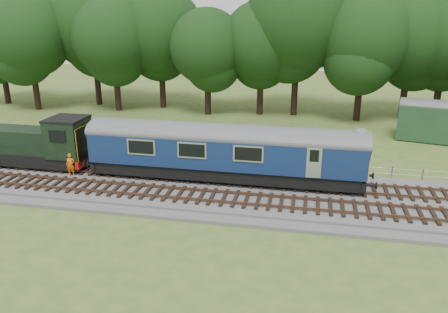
# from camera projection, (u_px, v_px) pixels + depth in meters

# --- Properties ---
(ground) EXTENTS (120.00, 120.00, 0.00)m
(ground) POSITION_uv_depth(u_px,v_px,m) (207.00, 192.00, 28.30)
(ground) COLOR #3F6525
(ground) RESTS_ON ground
(ballast) EXTENTS (70.00, 7.00, 0.35)m
(ballast) POSITION_uv_depth(u_px,v_px,m) (207.00, 189.00, 28.24)
(ballast) COLOR #4C4C4F
(ballast) RESTS_ON ground
(track_north) EXTENTS (67.20, 2.40, 0.21)m
(track_north) POSITION_uv_depth(u_px,v_px,m) (212.00, 178.00, 29.46)
(track_north) COLOR black
(track_north) RESTS_ON ballast
(track_south) EXTENTS (67.20, 2.40, 0.21)m
(track_south) POSITION_uv_depth(u_px,v_px,m) (201.00, 196.00, 26.68)
(track_south) COLOR black
(track_south) RESTS_ON ballast
(fence) EXTENTS (64.00, 0.12, 1.00)m
(fence) POSITION_uv_depth(u_px,v_px,m) (222.00, 168.00, 32.47)
(fence) COLOR #6B6054
(fence) RESTS_ON ground
(tree_line) EXTENTS (70.00, 8.00, 18.00)m
(tree_line) POSITION_uv_depth(u_px,v_px,m) (253.00, 115.00, 48.71)
(tree_line) COLOR black
(tree_line) RESTS_ON ground
(dmu_railcar) EXTENTS (18.05, 2.86, 3.88)m
(dmu_railcar) POSITION_uv_depth(u_px,v_px,m) (224.00, 148.00, 28.60)
(dmu_railcar) COLOR black
(dmu_railcar) RESTS_ON ground
(shunter_loco) EXTENTS (8.91, 2.60, 3.38)m
(shunter_loco) POSITION_uv_depth(u_px,v_px,m) (35.00, 144.00, 31.42)
(shunter_loco) COLOR black
(shunter_loco) RESTS_ON ground
(worker) EXTENTS (0.65, 0.49, 1.60)m
(worker) POSITION_uv_depth(u_px,v_px,m) (71.00, 165.00, 29.74)
(worker) COLOR orange
(worker) RESTS_ON ballast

